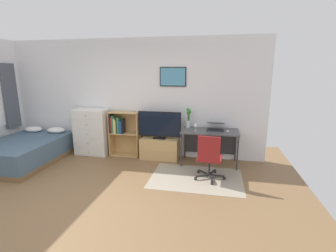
{
  "coord_description": "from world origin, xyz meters",
  "views": [
    {
      "loc": [
        1.97,
        -3.03,
        1.97
      ],
      "look_at": [
        1.05,
        1.5,
        0.93
      ],
      "focal_mm": 26.1,
      "sensor_mm": 36.0,
      "label": 1
    }
  ],
  "objects_px": {
    "dresser": "(92,132)",
    "bamboo_vase": "(188,117)",
    "laptop": "(216,127)",
    "computer_mouse": "(228,131)",
    "bookshelf": "(122,130)",
    "wine_glass": "(196,125)",
    "tv_stand": "(160,148)",
    "desk": "(210,136)",
    "office_chair": "(209,156)",
    "bed": "(25,151)",
    "television": "(159,125)"
  },
  "relations": [
    {
      "from": "laptop",
      "to": "bamboo_vase",
      "type": "xyz_separation_m",
      "value": [
        -0.6,
        0.08,
        0.18
      ]
    },
    {
      "from": "bookshelf",
      "to": "television",
      "type": "bearing_deg",
      "value": -4.66
    },
    {
      "from": "bed",
      "to": "office_chair",
      "type": "xyz_separation_m",
      "value": [
        4.03,
        -0.15,
        0.2
      ]
    },
    {
      "from": "desk",
      "to": "laptop",
      "type": "bearing_deg",
      "value": 11.86
    },
    {
      "from": "tv_stand",
      "to": "wine_glass",
      "type": "height_order",
      "value": "wine_glass"
    },
    {
      "from": "bed",
      "to": "bookshelf",
      "type": "bearing_deg",
      "value": 21.47
    },
    {
      "from": "office_chair",
      "to": "bookshelf",
      "type": "bearing_deg",
      "value": 159.21
    },
    {
      "from": "tv_stand",
      "to": "laptop",
      "type": "relative_size",
      "value": 2.07
    },
    {
      "from": "wine_glass",
      "to": "television",
      "type": "bearing_deg",
      "value": 167.63
    },
    {
      "from": "bed",
      "to": "desk",
      "type": "relative_size",
      "value": 1.7
    },
    {
      "from": "television",
      "to": "tv_stand",
      "type": "bearing_deg",
      "value": 90.0
    },
    {
      "from": "dresser",
      "to": "tv_stand",
      "type": "height_order",
      "value": "dresser"
    },
    {
      "from": "tv_stand",
      "to": "desk",
      "type": "height_order",
      "value": "desk"
    },
    {
      "from": "dresser",
      "to": "television",
      "type": "xyz_separation_m",
      "value": [
        1.66,
        -0.01,
        0.24
      ]
    },
    {
      "from": "desk",
      "to": "wine_glass",
      "type": "height_order",
      "value": "wine_glass"
    },
    {
      "from": "bamboo_vase",
      "to": "wine_glass",
      "type": "relative_size",
      "value": 2.46
    },
    {
      "from": "dresser",
      "to": "laptop",
      "type": "relative_size",
      "value": 2.65
    },
    {
      "from": "television",
      "to": "bamboo_vase",
      "type": "relative_size",
      "value": 2.2
    },
    {
      "from": "office_chair",
      "to": "bamboo_vase",
      "type": "xyz_separation_m",
      "value": [
        -0.51,
        1.02,
        0.53
      ]
    },
    {
      "from": "desk",
      "to": "bed",
      "type": "bearing_deg",
      "value": -169.22
    },
    {
      "from": "bookshelf",
      "to": "office_chair",
      "type": "distance_m",
      "value": 2.3
    },
    {
      "from": "office_chair",
      "to": "bamboo_vase",
      "type": "distance_m",
      "value": 1.25
    },
    {
      "from": "bookshelf",
      "to": "bamboo_vase",
      "type": "height_order",
      "value": "bamboo_vase"
    },
    {
      "from": "tv_stand",
      "to": "bookshelf",
      "type": "bearing_deg",
      "value": 176.73
    },
    {
      "from": "bookshelf",
      "to": "laptop",
      "type": "relative_size",
      "value": 2.52
    },
    {
      "from": "laptop",
      "to": "computer_mouse",
      "type": "xyz_separation_m",
      "value": [
        0.25,
        -0.15,
        -0.05
      ]
    },
    {
      "from": "wine_glass",
      "to": "dresser",
      "type": "bearing_deg",
      "value": 175.67
    },
    {
      "from": "tv_stand",
      "to": "laptop",
      "type": "bearing_deg",
      "value": -0.23
    },
    {
      "from": "desk",
      "to": "bamboo_vase",
      "type": "distance_m",
      "value": 0.62
    },
    {
      "from": "computer_mouse",
      "to": "wine_glass",
      "type": "relative_size",
      "value": 0.58
    },
    {
      "from": "bookshelf",
      "to": "laptop",
      "type": "bearing_deg",
      "value": -1.54
    },
    {
      "from": "laptop",
      "to": "computer_mouse",
      "type": "height_order",
      "value": "laptop"
    },
    {
      "from": "bamboo_vase",
      "to": "laptop",
      "type": "bearing_deg",
      "value": -7.76
    },
    {
      "from": "office_chair",
      "to": "bamboo_vase",
      "type": "bearing_deg",
      "value": 121.45
    },
    {
      "from": "office_chair",
      "to": "computer_mouse",
      "type": "relative_size",
      "value": 8.27
    },
    {
      "from": "bookshelf",
      "to": "wine_glass",
      "type": "xyz_separation_m",
      "value": [
        1.75,
        -0.26,
        0.27
      ]
    },
    {
      "from": "tv_stand",
      "to": "television",
      "type": "xyz_separation_m",
      "value": [
        0.0,
        -0.02,
        0.55
      ]
    },
    {
      "from": "desk",
      "to": "bamboo_vase",
      "type": "height_order",
      "value": "bamboo_vase"
    },
    {
      "from": "computer_mouse",
      "to": "bamboo_vase",
      "type": "height_order",
      "value": "bamboo_vase"
    },
    {
      "from": "tv_stand",
      "to": "wine_glass",
      "type": "distance_m",
      "value": 1.06
    },
    {
      "from": "bed",
      "to": "television",
      "type": "bearing_deg",
      "value": 13.08
    },
    {
      "from": "office_chair",
      "to": "tv_stand",
      "type": "bearing_deg",
      "value": 145.5
    },
    {
      "from": "bookshelf",
      "to": "television",
      "type": "relative_size",
      "value": 1.07
    },
    {
      "from": "dresser",
      "to": "computer_mouse",
      "type": "height_order",
      "value": "dresser"
    },
    {
      "from": "dresser",
      "to": "television",
      "type": "distance_m",
      "value": 1.68
    },
    {
      "from": "dresser",
      "to": "bookshelf",
      "type": "xyz_separation_m",
      "value": [
        0.74,
        0.07,
        0.06
      ]
    },
    {
      "from": "office_chair",
      "to": "wine_glass",
      "type": "bearing_deg",
      "value": 118.59
    },
    {
      "from": "laptop",
      "to": "computer_mouse",
      "type": "relative_size",
      "value": 4.0
    },
    {
      "from": "office_chair",
      "to": "wine_glass",
      "type": "xyz_separation_m",
      "value": [
        -0.32,
        0.74,
        0.42
      ]
    },
    {
      "from": "dresser",
      "to": "bamboo_vase",
      "type": "distance_m",
      "value": 2.34
    }
  ]
}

